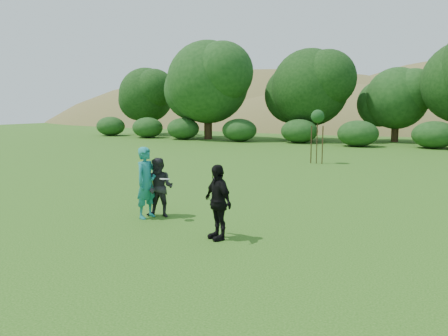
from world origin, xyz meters
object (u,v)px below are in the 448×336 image
object	(u,v)px
player_teal	(146,183)
player_grey	(160,188)
player_black	(218,202)
sapling	(318,118)

from	to	relation	value
player_teal	player_grey	world-z (taller)	player_teal
player_black	sapling	size ratio (longest dim) A/B	0.60
player_teal	player_grey	bearing A→B (deg)	-42.22
sapling	player_grey	bearing A→B (deg)	-95.12
player_teal	player_black	bearing A→B (deg)	-102.26
player_grey	player_black	bearing A→B (deg)	-37.62
player_teal	sapling	world-z (taller)	sapling
player_grey	sapling	world-z (taller)	sapling
player_teal	sapling	bearing A→B (deg)	0.93
player_teal	player_black	world-z (taller)	player_teal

